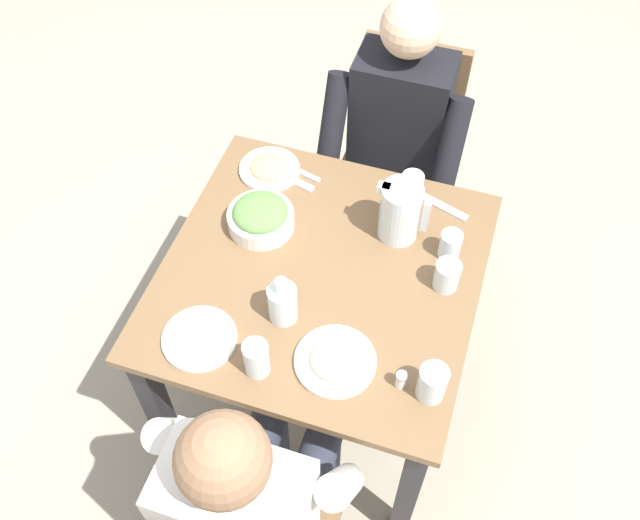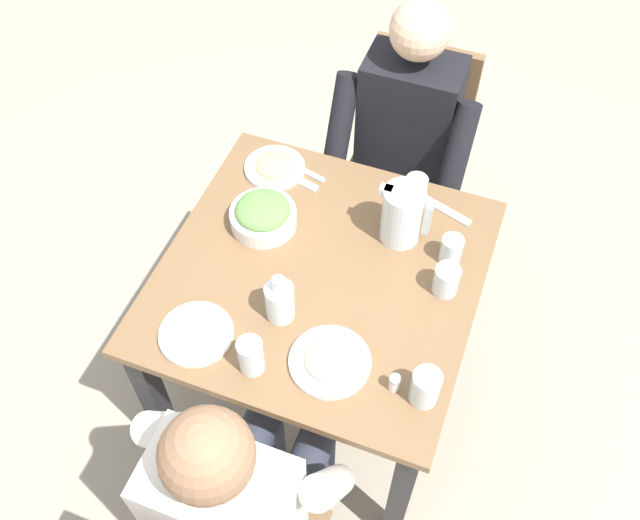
{
  "view_description": "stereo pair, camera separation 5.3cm",
  "coord_description": "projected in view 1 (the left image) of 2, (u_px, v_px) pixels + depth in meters",
  "views": [
    {
      "loc": [
        0.37,
        -1.12,
        2.38
      ],
      "look_at": [
        -0.01,
        0.02,
        0.76
      ],
      "focal_mm": 39.61,
      "sensor_mm": 36.0,
      "label": 1
    },
    {
      "loc": [
        0.42,
        -1.11,
        2.38
      ],
      "look_at": [
        -0.01,
        0.02,
        0.76
      ],
      "focal_mm": 39.61,
      "sensor_mm": 36.0,
      "label": 2
    }
  ],
  "objects": [
    {
      "name": "water_glass_by_pitcher",
      "position": [
        432.0,
        383.0,
        1.75
      ],
      "size": [
        0.07,
        0.07,
        0.11
      ],
      "primitive_type": "cylinder",
      "color": "silver",
      "rests_on": "dining_table"
    },
    {
      "name": "salad_bowl",
      "position": [
        261.0,
        217.0,
        2.09
      ],
      "size": [
        0.2,
        0.2,
        0.09
      ],
      "color": "white",
      "rests_on": "dining_table"
    },
    {
      "name": "plate_beans",
      "position": [
        335.0,
        360.0,
        1.84
      ],
      "size": [
        0.22,
        0.22,
        0.04
      ],
      "color": "white",
      "rests_on": "dining_table"
    },
    {
      "name": "plate_fries",
      "position": [
        269.0,
        168.0,
        2.25
      ],
      "size": [
        0.19,
        0.19,
        0.04
      ],
      "color": "white",
      "rests_on": "dining_table"
    },
    {
      "name": "chair_far",
      "position": [
        402.0,
        144.0,
        2.67
      ],
      "size": [
        0.4,
        0.4,
        0.89
      ],
      "color": "brown",
      "rests_on": "ground_plane"
    },
    {
      "name": "water_glass_near_right",
      "position": [
        411.0,
        189.0,
        2.14
      ],
      "size": [
        0.07,
        0.07,
        0.11
      ],
      "primitive_type": "cylinder",
      "color": "silver",
      "rests_on": "dining_table"
    },
    {
      "name": "water_glass_far_left",
      "position": [
        447.0,
        275.0,
        1.96
      ],
      "size": [
        0.07,
        0.07,
        0.09
      ],
      "primitive_type": "cylinder",
      "color": "silver",
      "rests_on": "dining_table"
    },
    {
      "name": "dining_table",
      "position": [
        321.0,
        296.0,
        2.12
      ],
      "size": [
        0.9,
        0.9,
        0.74
      ],
      "color": "brown",
      "rests_on": "ground_plane"
    },
    {
      "name": "diner_far",
      "position": [
        391.0,
        152.0,
        2.43
      ],
      "size": [
        0.48,
        0.53,
        1.19
      ],
      "color": "black",
      "rests_on": "ground_plane"
    },
    {
      "name": "plate_yoghurt",
      "position": [
        199.0,
        337.0,
        1.88
      ],
      "size": [
        0.2,
        0.2,
        0.04
      ],
      "color": "white",
      "rests_on": "dining_table"
    },
    {
      "name": "knife_near",
      "position": [
        295.0,
        170.0,
        2.26
      ],
      "size": [
        0.18,
        0.06,
        0.01
      ],
      "primitive_type": "cube",
      "rotation": [
        0.0,
        0.0,
        -0.24
      ],
      "color": "silver",
      "rests_on": "dining_table"
    },
    {
      "name": "water_glass_center",
      "position": [
        450.0,
        245.0,
        2.02
      ],
      "size": [
        0.06,
        0.06,
        0.09
      ],
      "primitive_type": "cylinder",
      "color": "silver",
      "rests_on": "dining_table"
    },
    {
      "name": "fork_near",
      "position": [
        443.0,
        206.0,
        2.17
      ],
      "size": [
        0.17,
        0.08,
        0.01
      ],
      "primitive_type": "cube",
      "rotation": [
        0.0,
        0.0,
        -0.32
      ],
      "color": "silver",
      "rests_on": "dining_table"
    },
    {
      "name": "salt_shaker",
      "position": [
        401.0,
        380.0,
        1.79
      ],
      "size": [
        0.03,
        0.03,
        0.05
      ],
      "color": "white",
      "rests_on": "dining_table"
    },
    {
      "name": "water_pitcher",
      "position": [
        400.0,
        212.0,
        2.03
      ],
      "size": [
        0.16,
        0.12,
        0.19
      ],
      "color": "silver",
      "rests_on": "dining_table"
    },
    {
      "name": "fork_far",
      "position": [
        290.0,
        179.0,
        2.23
      ],
      "size": [
        0.17,
        0.07,
        0.01
      ],
      "primitive_type": "cube",
      "rotation": [
        0.0,
        0.0,
        -0.25
      ],
      "color": "silver",
      "rests_on": "dining_table"
    },
    {
      "name": "ground_plane",
      "position": [
        320.0,
        389.0,
        2.62
      ],
      "size": [
        8.0,
        8.0,
        0.0
      ],
      "primitive_type": "plane",
      "color": "#9E937F"
    },
    {
      "name": "water_glass_far_right",
      "position": [
        256.0,
        358.0,
        1.79
      ],
      "size": [
        0.07,
        0.07,
        0.11
      ],
      "primitive_type": "cylinder",
      "color": "silver",
      "rests_on": "dining_table"
    },
    {
      "name": "diner_near",
      "position": [
        257.0,
        491.0,
        1.73
      ],
      "size": [
        0.48,
        0.53,
        1.19
      ],
      "color": "silver",
      "rests_on": "ground_plane"
    },
    {
      "name": "oil_carafe",
      "position": [
        283.0,
        304.0,
        1.89
      ],
      "size": [
        0.08,
        0.08,
        0.16
      ],
      "color": "silver",
      "rests_on": "dining_table"
    }
  ]
}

